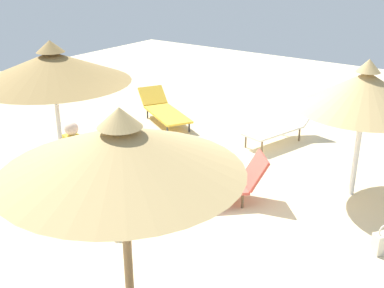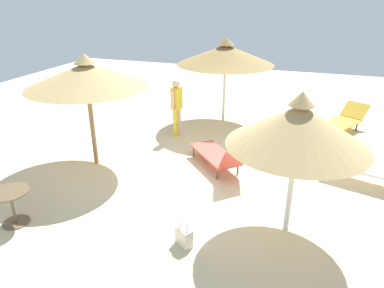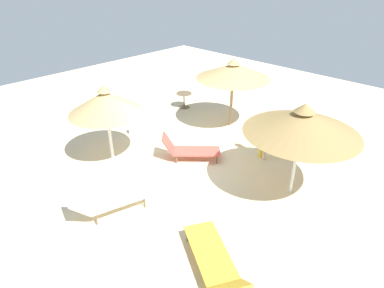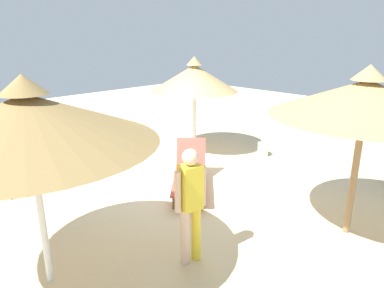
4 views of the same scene
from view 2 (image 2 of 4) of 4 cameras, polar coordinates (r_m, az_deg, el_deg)
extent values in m
cube|color=beige|center=(8.21, 6.53, -4.90)|extent=(24.00, 24.00, 0.10)
cylinder|color=olive|center=(8.45, -16.06, 4.15)|extent=(0.10, 0.10, 2.33)
cone|color=tan|center=(8.19, -16.83, 10.68)|extent=(2.69, 2.69, 0.52)
cone|color=tan|center=(8.12, -17.14, 13.16)|extent=(0.49, 0.49, 0.22)
cylinder|color=white|center=(6.02, 15.93, -5.40)|extent=(0.10, 0.10, 2.03)
cone|color=tan|center=(5.65, 16.96, 2.86)|extent=(2.25, 2.25, 0.67)
cone|color=tan|center=(5.52, 17.49, 7.07)|extent=(0.40, 0.40, 0.22)
cylinder|color=white|center=(11.02, 5.26, 8.75)|extent=(0.08, 0.08, 2.09)
cone|color=#997A47|center=(10.79, 5.47, 14.29)|extent=(2.91, 2.91, 0.57)
cone|color=#997A47|center=(10.74, 5.55, 16.33)|extent=(0.52, 0.52, 0.22)
cube|color=silver|center=(8.45, 25.73, -3.42)|extent=(0.97, 1.60, 0.05)
cylinder|color=brown|center=(8.39, 21.03, -4.18)|extent=(0.04, 0.04, 0.32)
cylinder|color=brown|center=(8.83, 21.85, -2.90)|extent=(0.04, 0.04, 0.32)
cube|color=#CC4C3F|center=(8.35, 3.71, -1.65)|extent=(1.53, 1.49, 0.05)
cylinder|color=brown|center=(8.83, 0.26, -1.29)|extent=(0.04, 0.04, 0.26)
cylinder|color=brown|center=(9.04, 3.28, -0.71)|extent=(0.04, 0.04, 0.26)
cylinder|color=brown|center=(7.82, 4.15, -4.83)|extent=(0.04, 0.04, 0.26)
cylinder|color=brown|center=(8.05, 7.45, -4.07)|extent=(0.04, 0.04, 0.26)
cube|color=#CC4C3F|center=(7.53, 6.98, -2.34)|extent=(0.68, 0.69, 0.55)
cube|color=gold|center=(10.99, 22.44, 2.86)|extent=(1.80, 1.43, 0.05)
cylinder|color=#2D2D33|center=(10.33, 21.92, 0.73)|extent=(0.04, 0.04, 0.26)
cylinder|color=#2D2D33|center=(10.57, 19.18, 1.65)|extent=(0.04, 0.04, 0.26)
cylinder|color=#2D2D33|center=(11.55, 25.19, 2.51)|extent=(0.04, 0.04, 0.26)
cylinder|color=#2D2D33|center=(11.76, 22.67, 3.31)|extent=(0.04, 0.04, 0.26)
cube|color=gold|center=(11.86, 24.97, 4.98)|extent=(0.76, 0.83, 0.42)
cylinder|color=beige|center=(10.12, -2.18, 3.70)|extent=(0.13, 0.13, 0.81)
cylinder|color=yellow|center=(9.99, -2.75, 3.41)|extent=(0.13, 0.13, 0.81)
cube|color=yellow|center=(9.83, -2.53, 7.45)|extent=(0.32, 0.28, 0.61)
sphere|color=beige|center=(9.73, -2.58, 9.80)|extent=(0.22, 0.22, 0.22)
cylinder|color=beige|center=(9.99, -1.91, 7.56)|extent=(0.09, 0.09, 0.56)
cylinder|color=beige|center=(9.70, -3.17, 7.04)|extent=(0.09, 0.09, 0.56)
cube|color=beige|center=(5.92, -1.32, -14.85)|extent=(0.30, 0.34, 0.32)
torus|color=beige|center=(5.79, -1.34, -13.22)|extent=(0.14, 0.19, 0.21)
cylinder|color=brown|center=(6.91, -27.61, -6.92)|extent=(0.67, 0.67, 0.02)
cylinder|color=brown|center=(7.07, -27.11, -9.24)|extent=(0.05, 0.05, 0.63)
cylinder|color=brown|center=(7.23, -26.66, -11.30)|extent=(0.47, 0.47, 0.02)
camera|label=1|loc=(8.62, -52.43, 16.63)|focal=44.31mm
camera|label=3|loc=(14.36, 42.20, 24.97)|focal=30.53mm
camera|label=4|loc=(13.40, -10.49, 19.71)|focal=32.74mm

